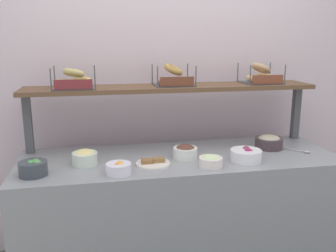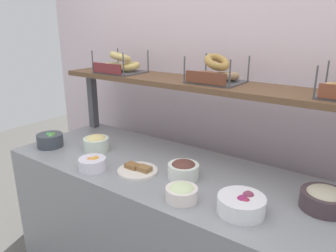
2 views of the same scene
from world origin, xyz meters
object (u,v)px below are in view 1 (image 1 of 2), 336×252
serving_plate_white (153,163)px  serving_spoon_near_plate (301,151)px  bowl_veggie_mix (33,168)px  bowl_egg_salad (85,157)px  bowl_scallion_spread (211,161)px  bagel_basket_everything (173,78)px  bowl_tuna_salad (269,142)px  bowl_chocolate_spread (185,151)px  bagel_basket_plain (74,81)px  bowl_beet_salad (246,155)px  bagel_basket_sesame (260,76)px  bowl_fruit_salad (119,168)px

serving_plate_white → serving_spoon_near_plate: (1.03, 0.06, -0.00)m
bowl_veggie_mix → bowl_egg_salad: 0.31m
bowl_scallion_spread → serving_spoon_near_plate: bowl_scallion_spread is taller
serving_plate_white → bagel_basket_everything: 0.66m
bowl_scallion_spread → serving_spoon_near_plate: size_ratio=1.03×
bowl_tuna_salad → bowl_egg_salad: bearing=-175.4°
bowl_chocolate_spread → bagel_basket_plain: size_ratio=0.54×
bowl_egg_salad → serving_plate_white: 0.42m
bowl_scallion_spread → bowl_chocolate_spread: (-0.11, 0.18, 0.01)m
bowl_scallion_spread → bowl_egg_salad: 0.76m
bowl_tuna_salad → bowl_veggie_mix: 1.55m
bowl_tuna_salad → bowl_beet_salad: size_ratio=0.99×
bowl_veggie_mix → bagel_basket_sesame: (1.55, 0.45, 0.44)m
bowl_fruit_salad → serving_spoon_near_plate: bowl_fruit_salad is taller
serving_spoon_near_plate → bagel_basket_sesame: bearing=115.4°
bagel_basket_everything → serving_plate_white: bearing=-117.2°
bowl_scallion_spread → bagel_basket_everything: bearing=103.6°
bowl_tuna_salad → bagel_basket_everything: bearing=160.8°
bowl_egg_salad → bowl_beet_salad: bearing=-7.1°
bowl_veggie_mix → serving_spoon_near_plate: bowl_veggie_mix is taller
bowl_chocolate_spread → bagel_basket_everything: size_ratio=0.55×
bagel_basket_everything → bowl_veggie_mix: bearing=-153.3°
bowl_veggie_mix → bowl_scallion_spread: 1.02m
bowl_egg_salad → serving_plate_white: bearing=-12.3°
bowl_fruit_salad → bagel_basket_everything: bagel_basket_everything is taller
bowl_fruit_salad → bagel_basket_sesame: size_ratio=0.53×
bowl_tuna_salad → bagel_basket_everything: (-0.64, 0.22, 0.43)m
bowl_beet_salad → bowl_scallion_spread: 0.26m
bowl_fruit_salad → serving_plate_white: size_ratio=0.69×
bowl_fruit_salad → bowl_chocolate_spread: 0.48m
bowl_tuna_salad → serving_plate_white: bowl_tuna_salad is taller
bagel_basket_plain → bowl_fruit_salad: bearing=-63.5°
bowl_beet_salad → bagel_basket_plain: bagel_basket_plain is taller
bowl_scallion_spread → serving_plate_white: size_ratio=0.68×
bowl_fruit_salad → bagel_basket_everything: size_ratio=0.50×
bowl_beet_salad → bagel_basket_plain: size_ratio=0.68×
bowl_beet_salad → bowl_egg_salad: 1.00m
bowl_egg_salad → bagel_basket_everything: bagel_basket_everything is taller
bowl_egg_salad → serving_plate_white: (0.41, -0.09, -0.04)m
bowl_beet_salad → bowl_chocolate_spread: 0.38m
bowl_veggie_mix → bowl_egg_salad: size_ratio=1.04×
bowl_beet_salad → bowl_scallion_spread: bearing=-166.6°
bowl_fruit_salad → bagel_basket_plain: bagel_basket_plain is taller
bowl_tuna_salad → serving_spoon_near_plate: (0.18, -0.13, -0.04)m
bowl_egg_salad → bagel_basket_plain: 0.52m
bowl_scallion_spread → serving_plate_white: (-0.33, 0.10, -0.02)m
bowl_beet_salad → bagel_basket_everything: (-0.37, 0.45, 0.44)m
bowl_tuna_salad → bagel_basket_sesame: bearing=87.0°
bowl_egg_salad → bagel_basket_plain: bearing=100.4°
bowl_chocolate_spread → serving_plate_white: bearing=-158.4°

